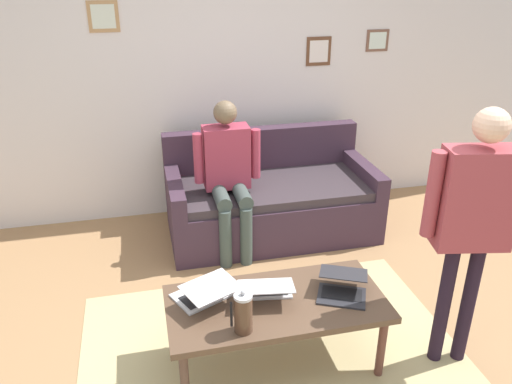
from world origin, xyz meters
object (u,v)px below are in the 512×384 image
(french_press, at_px, (243,313))
(laptop_center, at_px, (342,288))
(couch, at_px, (270,200))
(coffee_table, at_px, (276,307))
(person_seated, at_px, (228,170))
(person_standing, at_px, (474,211))
(laptop_left, at_px, (265,288))
(laptop_right, at_px, (205,292))

(french_press, bearing_deg, laptop_center, -163.66)
(laptop_center, bearing_deg, couch, -89.85)
(couch, bearing_deg, coffee_table, 76.51)
(coffee_table, distance_m, person_seated, 1.46)
(coffee_table, bearing_deg, person_seated, -89.22)
(couch, relative_size, french_press, 6.92)
(french_press, distance_m, person_standing, 1.38)
(laptop_center, xyz_separation_m, french_press, (0.64, 0.19, 0.08))
(coffee_table, distance_m, laptop_center, 0.41)
(laptop_left, xyz_separation_m, laptop_right, (0.36, -0.03, 0.01))
(laptop_right, height_order, person_standing, person_standing)
(laptop_right, height_order, person_seated, person_seated)
(laptop_center, xyz_separation_m, person_standing, (-0.66, 0.19, 0.53))
(laptop_right, bearing_deg, coffee_table, 164.44)
(couch, xyz_separation_m, french_press, (0.64, 1.87, 0.27))
(coffee_table, bearing_deg, french_press, 41.00)
(coffee_table, bearing_deg, couch, -103.49)
(couch, xyz_separation_m, laptop_center, (-0.00, 1.68, 0.20))
(couch, bearing_deg, person_standing, 109.52)
(person_seated, bearing_deg, person_standing, 123.34)
(person_seated, bearing_deg, couch, -151.43)
(laptop_right, relative_size, person_seated, 0.34)
(coffee_table, bearing_deg, laptop_center, 176.78)
(couch, height_order, laptop_center, couch)
(laptop_center, relative_size, french_press, 1.47)
(coffee_table, relative_size, laptop_center, 3.34)
(coffee_table, distance_m, french_press, 0.36)
(couch, distance_m, person_seated, 0.64)
(laptop_center, distance_m, person_seated, 1.53)
(french_press, xyz_separation_m, person_standing, (-1.30, -0.00, 0.46))
(laptop_left, bearing_deg, french_press, 56.39)
(coffee_table, bearing_deg, laptop_left, -59.40)
(laptop_right, xyz_separation_m, person_standing, (-1.47, 0.32, 0.53))
(coffee_table, xyz_separation_m, laptop_left, (0.05, -0.08, 0.09))
(laptop_left, bearing_deg, person_seated, -91.23)
(coffee_table, bearing_deg, laptop_right, -15.56)
(coffee_table, xyz_separation_m, person_standing, (-1.06, 0.21, 0.62))
(couch, height_order, coffee_table, couch)
(couch, xyz_separation_m, person_seated, (0.42, 0.23, 0.42))
(coffee_table, height_order, person_seated, person_seated)
(french_press, bearing_deg, couch, -108.95)
(person_standing, bearing_deg, laptop_right, -12.48)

